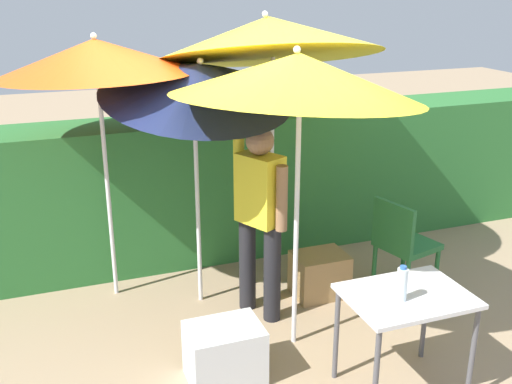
% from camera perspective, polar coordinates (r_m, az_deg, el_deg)
% --- Properties ---
extents(ground_plane, '(24.00, 24.00, 0.00)m').
position_cam_1_polar(ground_plane, '(4.90, 1.25, -13.33)').
color(ground_plane, '#9E8466').
extents(hedge_row, '(8.00, 0.70, 1.40)m').
position_cam_1_polar(hedge_row, '(6.04, -4.52, 0.51)').
color(hedge_row, '#2D7033').
rests_on(hedge_row, ground_plane).
extents(umbrella_rainbow, '(1.59, 1.59, 2.27)m').
position_cam_1_polar(umbrella_rainbow, '(5.00, -14.86, 12.18)').
color(umbrella_rainbow, silver).
rests_on(umbrella_rainbow, ground_plane).
extents(umbrella_orange, '(1.54, 1.54, 2.23)m').
position_cam_1_polar(umbrella_orange, '(4.79, -5.57, 10.34)').
color(umbrella_orange, silver).
rests_on(umbrella_orange, ground_plane).
extents(umbrella_yellow, '(1.95, 1.96, 2.59)m').
position_cam_1_polar(umbrella_yellow, '(5.28, 1.23, 14.40)').
color(umbrella_yellow, silver).
rests_on(umbrella_yellow, ground_plane).
extents(umbrella_navy, '(1.75, 1.74, 2.30)m').
position_cam_1_polar(umbrella_navy, '(4.10, 4.00, 10.82)').
color(umbrella_navy, silver).
rests_on(umbrella_navy, ground_plane).
extents(person_vendor, '(0.36, 0.53, 1.88)m').
position_cam_1_polar(person_vendor, '(4.79, 0.35, -1.60)').
color(person_vendor, black).
rests_on(person_vendor, ground_plane).
extents(chair_plastic, '(0.54, 0.54, 0.89)m').
position_cam_1_polar(chair_plastic, '(5.39, 13.59, -4.56)').
color(chair_plastic, '#236633').
rests_on(chair_plastic, ground_plane).
extents(cooler_box, '(0.52, 0.38, 0.41)m').
position_cam_1_polar(cooler_box, '(4.35, -2.97, -14.90)').
color(cooler_box, silver).
rests_on(cooler_box, ground_plane).
extents(crate_cardboard, '(0.46, 0.36, 0.39)m').
position_cam_1_polar(crate_cardboard, '(5.41, 6.00, -7.73)').
color(crate_cardboard, '#9E7A4C').
rests_on(crate_cardboard, ground_plane).
extents(folding_table, '(0.80, 0.60, 0.73)m').
position_cam_1_polar(folding_table, '(4.13, 13.96, -10.37)').
color(folding_table, '#4C4C51').
rests_on(folding_table, ground_plane).
extents(bottle_water, '(0.07, 0.07, 0.24)m').
position_cam_1_polar(bottle_water, '(3.96, 13.58, -8.43)').
color(bottle_water, silver).
rests_on(bottle_water, folding_table).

